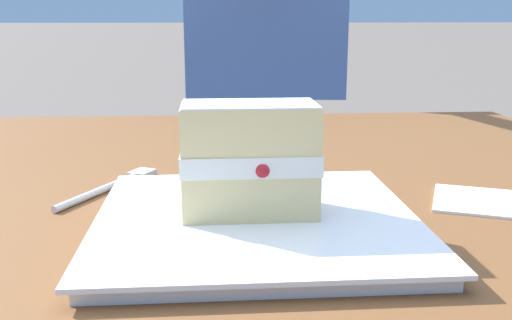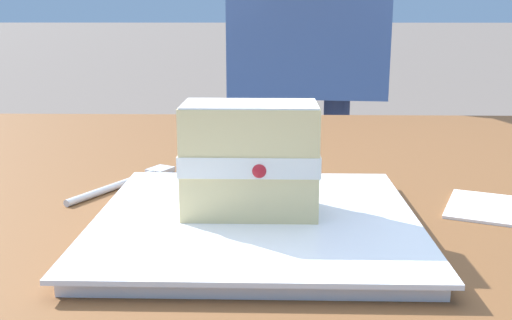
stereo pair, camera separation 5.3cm
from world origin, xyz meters
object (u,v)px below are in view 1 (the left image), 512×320
at_px(paper_napkin, 510,204).
at_px(patio_table, 76,250).
at_px(dessert_fork, 114,185).
at_px(diner_person, 266,2).
at_px(dessert_plate, 256,222).
at_px(cake_slice, 250,159).

bearing_deg(paper_napkin, patio_table, 160.39).
bearing_deg(dessert_fork, paper_napkin, -12.74).
bearing_deg(dessert_fork, diner_person, 74.33).
relative_size(patio_table, diner_person, 1.00).
relative_size(patio_table, dessert_fork, 9.55).
xyz_separation_m(dessert_plate, diner_person, (0.11, 1.08, 0.22)).
xyz_separation_m(patio_table, dessert_fork, (0.07, -0.08, 0.11)).
bearing_deg(cake_slice, patio_table, 133.69).
bearing_deg(paper_napkin, cake_slice, -169.86).
height_order(cake_slice, dessert_fork, cake_slice).
distance_m(cake_slice, paper_napkin, 0.29).
bearing_deg(dessert_plate, cake_slice, 136.21).
distance_m(cake_slice, diner_person, 1.10).
bearing_deg(dessert_plate, paper_napkin, 11.35).
xyz_separation_m(cake_slice, diner_person, (0.12, 1.08, 0.16)).
bearing_deg(diner_person, patio_table, -110.96).
relative_size(dessert_fork, diner_person, 0.10).
bearing_deg(diner_person, dessert_fork, -105.67).
relative_size(cake_slice, diner_person, 0.08).
relative_size(dessert_plate, diner_person, 0.19).
distance_m(dessert_fork, paper_napkin, 0.43).
relative_size(patio_table, dessert_plate, 5.22).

